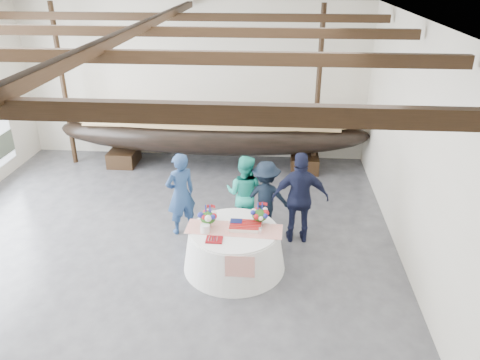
{
  "coord_description": "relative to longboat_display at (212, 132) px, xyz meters",
  "views": [
    {
      "loc": [
        2.41,
        -7.31,
        5.42
      ],
      "look_at": [
        1.69,
        1.65,
        1.21
      ],
      "focal_mm": 35.0,
      "sensor_mm": 36.0,
      "label": 1
    }
  ],
  "objects": [
    {
      "name": "wall_right",
      "position": [
        4.38,
        -5.1,
        1.2
      ],
      "size": [
        0.02,
        12.0,
        4.5
      ],
      "primitive_type": "cube",
      "color": "silver",
      "rests_on": "ground"
    },
    {
      "name": "wall_back",
      "position": [
        -0.62,
        0.9,
        1.2
      ],
      "size": [
        10.0,
        0.02,
        4.5
      ],
      "primitive_type": "cube",
      "color": "silver",
      "rests_on": "ground"
    },
    {
      "name": "pavilion_structure",
      "position": [
        -0.62,
        -4.24,
        2.95
      ],
      "size": [
        9.8,
        11.76,
        4.5
      ],
      "color": "black",
      "rests_on": "ground"
    },
    {
      "name": "guest_woman_blue",
      "position": [
        -0.19,
        -3.63,
        -0.13
      ],
      "size": [
        0.8,
        0.76,
        1.85
      ],
      "primitive_type": "imported",
      "rotation": [
        0.0,
        0.0,
        3.81
      ],
      "color": "navy",
      "rests_on": "ground"
    },
    {
      "name": "floor",
      "position": [
        -0.62,
        -5.1,
        -1.05
      ],
      "size": [
        10.0,
        12.0,
        0.01
      ],
      "primitive_type": "cube",
      "color": "#3D3D42",
      "rests_on": "ground"
    },
    {
      "name": "guest_man_left",
      "position": [
        1.62,
        -3.49,
        -0.22
      ],
      "size": [
        1.08,
        0.63,
        1.66
      ],
      "primitive_type": "imported",
      "rotation": [
        0.0,
        0.0,
        3.15
      ],
      "color": "black",
      "rests_on": "ground"
    },
    {
      "name": "ceiling",
      "position": [
        -0.62,
        -5.1,
        3.45
      ],
      "size": [
        10.0,
        12.0,
        0.01
      ],
      "primitive_type": "cube",
      "color": "white",
      "rests_on": "wall_back"
    },
    {
      "name": "tabletop_items",
      "position": [
        1.04,
        -4.76,
        -0.06
      ],
      "size": [
        1.84,
        0.95,
        0.4
      ],
      "color": "red",
      "rests_on": "banquet_table"
    },
    {
      "name": "banquet_table",
      "position": [
        1.07,
        -4.85,
        -0.63
      ],
      "size": [
        1.97,
        1.97,
        0.84
      ],
      "color": "white",
      "rests_on": "ground"
    },
    {
      "name": "guest_woman_teal",
      "position": [
        1.16,
        -3.39,
        -0.18
      ],
      "size": [
        0.98,
        0.85,
        1.74
      ],
      "primitive_type": "imported",
      "rotation": [
        0.0,
        0.0,
        2.89
      ],
      "color": "#23B59E",
      "rests_on": "ground"
    },
    {
      "name": "longboat_display",
      "position": [
        0.0,
        0.0,
        0.0
      ],
      "size": [
        8.78,
        1.76,
        1.65
      ],
      "color": "black",
      "rests_on": "ground"
    },
    {
      "name": "guest_man_right",
      "position": [
        2.34,
        -3.78,
        -0.05
      ],
      "size": [
        1.2,
        0.55,
        2.0
      ],
      "primitive_type": "imported",
      "rotation": [
        0.0,
        0.0,
        3.19
      ],
      "color": "black",
      "rests_on": "ground"
    }
  ]
}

